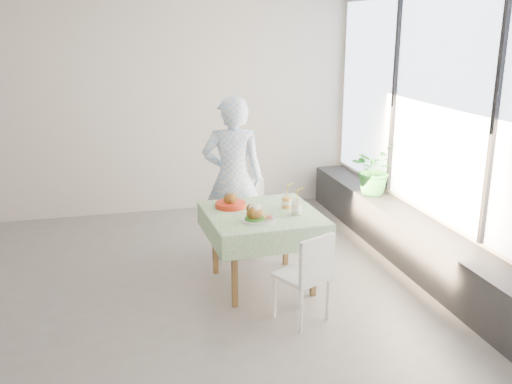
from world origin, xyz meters
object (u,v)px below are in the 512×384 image
object	(u,v)px
main_dish	(257,215)
potted_plant	(373,169)
cafe_table	(262,240)
chair_near	(302,293)
chair_far	(249,231)
diner	(233,179)
juice_cup_orange	(287,202)

from	to	relation	value
main_dish	potted_plant	bearing A→B (deg)	36.46
cafe_table	chair_near	xyz separation A→B (m)	(0.15, -0.77, -0.21)
chair_far	chair_near	bearing A→B (deg)	-87.12
chair_far	main_dish	size ratio (longest dim) A/B	2.47
chair_near	main_dish	bearing A→B (deg)	116.63
cafe_table	chair_near	bearing A→B (deg)	-78.83
diner	potted_plant	xyz separation A→B (m)	(1.78, 0.32, -0.08)
chair_far	juice_cup_orange	bearing A→B (deg)	-76.24
juice_cup_orange	potted_plant	xyz separation A→B (m)	(1.40, 1.01, -0.00)
cafe_table	chair_near	size ratio (longest dim) A/B	1.36
main_dish	juice_cup_orange	distance (m)	0.48
chair_far	chair_near	xyz separation A→B (m)	(0.08, -1.61, 0.00)
main_dish	chair_far	bearing A→B (deg)	80.13
diner	juice_cup_orange	bearing A→B (deg)	130.98
diner	cafe_table	bearing A→B (deg)	111.04
diner	juice_cup_orange	distance (m)	0.79
juice_cup_orange	potted_plant	world-z (taller)	potted_plant
cafe_table	juice_cup_orange	bearing A→B (deg)	14.84
chair_far	potted_plant	bearing A→B (deg)	8.44
juice_cup_orange	main_dish	bearing A→B (deg)	-141.40
main_dish	chair_near	bearing A→B (deg)	-63.37
cafe_table	main_dish	distance (m)	0.42
juice_cup_orange	potted_plant	size ratio (longest dim) A/B	0.46
cafe_table	juice_cup_orange	world-z (taller)	juice_cup_orange
cafe_table	juice_cup_orange	xyz separation A→B (m)	(0.26, 0.07, 0.35)
chair_near	diner	distance (m)	1.67
diner	main_dish	size ratio (longest dim) A/B	5.47
diner	main_dish	world-z (taller)	diner
chair_near	juice_cup_orange	distance (m)	1.01
chair_far	cafe_table	bearing A→B (deg)	-94.77
cafe_table	diner	distance (m)	0.88
potted_plant	chair_far	bearing A→B (deg)	-171.56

